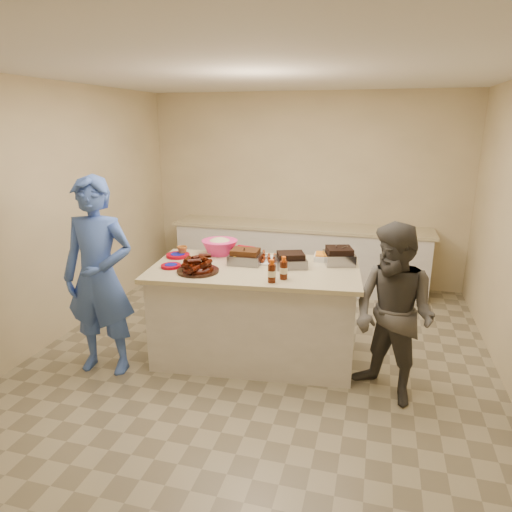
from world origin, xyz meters
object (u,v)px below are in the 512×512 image
(mustard_bottle, at_px, (235,265))
(guest_blue, at_px, (108,367))
(guest_gray, at_px, (386,396))
(rib_platter, at_px, (198,272))
(bbq_bottle_a, at_px, (272,282))
(plastic_cup, at_px, (183,255))
(island, at_px, (255,355))
(coleslaw_bowl, at_px, (220,254))
(bbq_bottle_b, at_px, (283,279))
(roasting_pan, at_px, (339,264))

(mustard_bottle, bearing_deg, guest_blue, -151.15)
(guest_gray, bearing_deg, rib_platter, -147.11)
(bbq_bottle_a, bearing_deg, plastic_cup, 152.60)
(island, xyz_separation_m, coleslaw_bowl, (-0.48, 0.35, 0.94))
(guest_blue, xyz_separation_m, guest_gray, (2.60, 0.20, 0.00))
(bbq_bottle_a, xyz_separation_m, guest_gray, (1.04, -0.03, -0.94))
(guest_blue, bearing_deg, island, 19.33)
(coleslaw_bowl, distance_m, bbq_bottle_b, 1.01)
(island, distance_m, bbq_bottle_b, 1.03)
(coleslaw_bowl, distance_m, guest_blue, 1.57)
(plastic_cup, bearing_deg, bbq_bottle_a, -27.40)
(coleslaw_bowl, xyz_separation_m, guest_gray, (1.77, -0.74, -0.94))
(bbq_bottle_b, bearing_deg, island, 142.53)
(coleslaw_bowl, bearing_deg, guest_gray, -22.79)
(bbq_bottle_b, height_order, plastic_cup, bbq_bottle_b)
(rib_platter, bearing_deg, guest_blue, -158.18)
(island, distance_m, roasting_pan, 1.26)
(coleslaw_bowl, bearing_deg, bbq_bottle_b, -36.59)
(island, xyz_separation_m, guest_gray, (1.29, -0.40, 0.00))
(plastic_cup, bearing_deg, rib_platter, -52.01)
(guest_gray, bearing_deg, island, -160.03)
(rib_platter, relative_size, mustard_bottle, 2.94)
(guest_gray, bearing_deg, coleslaw_bowl, -165.72)
(rib_platter, bearing_deg, mustard_bottle, 45.11)
(mustard_bottle, distance_m, guest_gray, 1.81)
(island, xyz_separation_m, bbq_bottle_a, (0.26, -0.37, 0.94))
(roasting_pan, relative_size, coleslaw_bowl, 0.75)
(coleslaw_bowl, height_order, plastic_cup, coleslaw_bowl)
(rib_platter, distance_m, guest_gray, 2.01)
(plastic_cup, distance_m, guest_gray, 2.40)
(rib_platter, distance_m, roasting_pan, 1.38)
(mustard_bottle, distance_m, guest_blue, 1.58)
(mustard_bottle, bearing_deg, plastic_cup, 163.74)
(plastic_cup, height_order, guest_gray, plastic_cup)
(island, height_order, guest_gray, island)
(island, height_order, plastic_cup, plastic_cup)
(roasting_pan, distance_m, plastic_cup, 1.61)
(rib_platter, height_order, guest_gray, rib_platter)
(island, relative_size, bbq_bottle_b, 9.63)
(island, xyz_separation_m, mustard_bottle, (-0.20, 0.01, 0.94))
(roasting_pan, bearing_deg, bbq_bottle_a, -142.63)
(island, xyz_separation_m, bbq_bottle_b, (0.34, -0.26, 0.94))
(bbq_bottle_a, bearing_deg, roasting_pan, 53.93)
(bbq_bottle_a, bearing_deg, rib_platter, 172.03)
(rib_platter, xyz_separation_m, bbq_bottle_b, (0.81, 0.01, 0.00))
(island, xyz_separation_m, roasting_pan, (0.77, 0.33, 0.94))
(rib_platter, height_order, guest_blue, rib_platter)
(roasting_pan, relative_size, plastic_cup, 2.63)
(bbq_bottle_a, relative_size, mustard_bottle, 1.53)
(island, bearing_deg, plastic_cup, 160.70)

